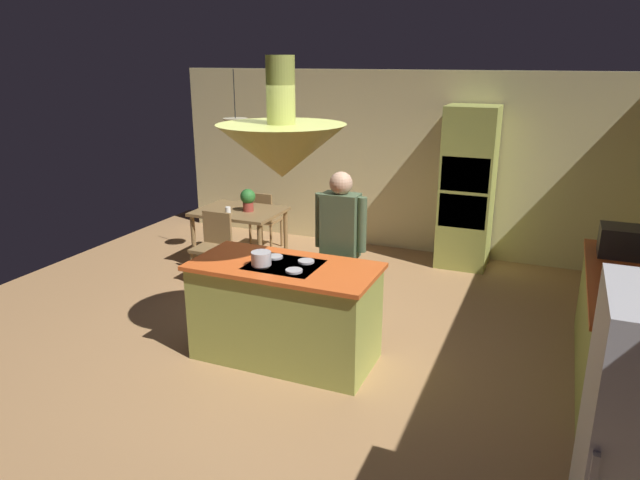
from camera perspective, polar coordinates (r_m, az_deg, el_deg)
ground at (r=5.75m, az=-2.50°, el=-10.55°), size 8.16×8.16×0.00m
wall_back at (r=8.44m, az=7.46°, el=7.66°), size 6.80×0.10×2.55m
kitchen_island at (r=5.38m, az=-3.48°, el=-7.06°), size 1.71×0.83×0.95m
counter_run_right at (r=5.68m, az=27.61°, el=-7.74°), size 0.73×2.20×0.93m
oven_tower at (r=7.87m, az=14.35°, el=4.99°), size 0.66×0.62×2.13m
dining_table at (r=7.83m, az=-7.94°, el=2.24°), size 1.12×0.87×0.76m
person_at_island at (r=5.68m, az=2.02°, el=-0.33°), size 0.53×0.22×1.68m
range_hood at (r=4.95m, az=-3.80°, el=9.09°), size 1.10×1.10×1.00m
pendant_light_over_table at (r=7.60m, az=-8.33°, el=11.00°), size 0.32×0.32×0.82m
chair_facing_island at (r=7.34m, az=-10.47°, el=-0.21°), size 0.40×0.40×0.87m
chair_by_back_wall at (r=8.42m, az=-5.65°, el=2.31°), size 0.40×0.40×0.87m
potted_plant_on_table at (r=7.69m, az=-7.13°, el=4.06°), size 0.20×0.20×0.30m
cup_on_table at (r=7.63m, az=-9.08°, el=2.91°), size 0.07×0.07×0.09m
canister_flour at (r=4.98m, az=28.86°, el=-4.53°), size 0.13×0.13×0.18m
canister_sugar at (r=5.16m, az=28.65°, el=-4.04°), size 0.11×0.11×0.14m
microwave_on_counter at (r=6.09m, az=27.97°, el=-0.15°), size 0.46×0.36×0.28m
cooking_pot_on_cooktop at (r=5.14m, az=-5.83°, el=-1.82°), size 0.18×0.18×0.12m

